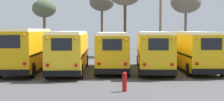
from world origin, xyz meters
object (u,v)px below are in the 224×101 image
at_px(school_bus_0, 27,48).
at_px(school_bus_4, 193,49).
at_px(bare_tree_1, 44,9).
at_px(bare_tree_2, 102,2).
at_px(school_bus_2, 112,50).
at_px(school_bus_3, 153,50).
at_px(school_bus_1, 70,50).
at_px(fire_hydrant, 125,82).
at_px(utility_pole, 160,20).
at_px(bare_tree_0, 186,2).

bearing_deg(school_bus_0, school_bus_4, 5.58).
bearing_deg(bare_tree_1, school_bus_4, -48.62).
bearing_deg(bare_tree_2, bare_tree_1, -158.55).
xyz_separation_m(school_bus_2, school_bus_3, (3.26, -0.15, 0.03)).
height_order(school_bus_4, bare_tree_1, bare_tree_1).
bearing_deg(school_bus_4, school_bus_0, -174.42).
distance_m(school_bus_1, school_bus_4, 9.83).
height_order(school_bus_2, fire_hydrant, school_bus_2).
bearing_deg(bare_tree_2, school_bus_0, -102.86).
height_order(school_bus_0, school_bus_2, school_bus_0).
bearing_deg(school_bus_0, school_bus_3, 4.53).
bearing_deg(bare_tree_1, school_bus_3, -55.92).
relative_size(school_bus_2, utility_pole, 1.17).
relative_size(bare_tree_2, fire_hydrant, 8.12).
xyz_separation_m(school_bus_2, fire_hydrant, (0.71, -9.23, -1.12)).
relative_size(utility_pole, bare_tree_2, 0.97).
bearing_deg(school_bus_1, fire_hydrant, -65.01).
bearing_deg(school_bus_4, bare_tree_1, 131.38).
bearing_deg(school_bus_1, utility_pole, 52.64).
xyz_separation_m(school_bus_2, bare_tree_2, (-1.54, 20.88, 5.38)).
relative_size(school_bus_3, school_bus_4, 1.00).
xyz_separation_m(school_bus_0, bare_tree_1, (-2.48, 18.88, 4.11)).
bearing_deg(school_bus_1, school_bus_2, 12.28).
relative_size(school_bus_2, bare_tree_2, 1.14).
bearing_deg(school_bus_3, school_bus_1, -175.13).
height_order(school_bus_3, school_bus_4, school_bus_4).
bearing_deg(fire_hydrant, utility_pole, 77.06).
bearing_deg(school_bus_4, utility_pole, 97.32).
xyz_separation_m(school_bus_1, school_bus_3, (6.52, 0.56, -0.03)).
distance_m(bare_tree_1, bare_tree_2, 8.09).
height_order(school_bus_0, school_bus_1, school_bus_0).
bearing_deg(bare_tree_1, fire_hydrant, -70.35).
distance_m(bare_tree_2, fire_hydrant, 30.89).
bearing_deg(school_bus_0, bare_tree_2, 77.14).
bearing_deg(school_bus_3, school_bus_4, 8.69).
xyz_separation_m(school_bus_2, school_bus_4, (6.52, 0.35, 0.03)).
xyz_separation_m(school_bus_4, utility_pole, (-1.29, 10.06, 2.57)).
relative_size(school_bus_3, fire_hydrant, 10.09).
distance_m(school_bus_3, utility_pole, 11.05).
relative_size(utility_pole, fire_hydrant, 7.89).
distance_m(school_bus_2, bare_tree_0, 19.21).
bearing_deg(bare_tree_1, school_bus_2, -63.39).
relative_size(school_bus_1, bare_tree_1, 1.49).
bearing_deg(fire_hydrant, school_bus_2, 94.42).
relative_size(school_bus_0, school_bus_4, 0.94).
height_order(school_bus_0, utility_pole, utility_pole).
bearing_deg(bare_tree_2, school_bus_2, -85.79).
relative_size(bare_tree_1, bare_tree_2, 0.86).
bearing_deg(school_bus_0, school_bus_1, 3.84).
xyz_separation_m(school_bus_3, bare_tree_1, (-12.25, 18.11, 4.25)).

